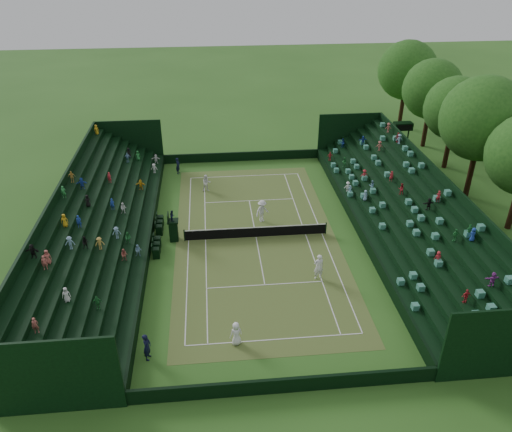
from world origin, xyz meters
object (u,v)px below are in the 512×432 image
Objects in this scene: player_near_west at (236,334)px; player_near_east at (319,267)px; player_far_west at (206,183)px; tennis_net at (256,232)px; player_far_east at (262,211)px; umpire_chair at (173,228)px.

player_near_east is (6.27, 6.01, 0.21)m from player_near_west.
player_near_west is 20.90m from player_far_west.
player_near_east is (3.89, -5.98, 0.49)m from tennis_net.
player_near_west is 0.81× the size of player_far_east.
player_near_east is at bearing -30.43° from umpire_chair.
player_near_west is at bearing -101.22° from tennis_net.
umpire_chair is at bearing -40.47° from player_near_east.
tennis_net is at bearing -66.98° from player_near_east.
player_far_east is (-3.11, 8.53, -0.01)m from player_near_east.
player_near_east is at bearing -102.74° from player_far_east.
player_far_west reaches higher than player_near_west.
player_near_east is at bearing -56.95° from tennis_net.
umpire_chair reaches higher than tennis_net.
umpire_chair reaches higher than player_near_west.
player_far_west is (-3.90, 8.86, 0.31)m from tennis_net.
tennis_net is at bearing -78.29° from player_far_west.
player_far_east reaches higher than player_far_west.
player_far_east is at bearing -79.98° from player_near_east.
umpire_chair is 9.08m from player_far_west.
umpire_chair is (-6.64, 0.21, 0.65)m from tennis_net.
player_far_east is (4.67, -6.31, 0.16)m from player_far_west.
player_near_east is 1.21× the size of player_far_west.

